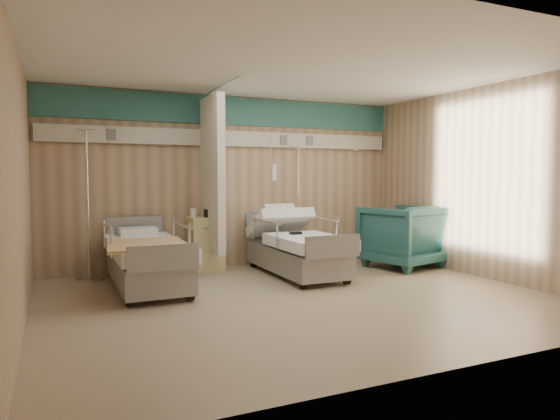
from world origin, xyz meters
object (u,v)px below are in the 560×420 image
(iv_stand_right, at_px, (298,239))
(bed_right, at_px, (296,254))
(bed_left, at_px, (147,265))
(bedside_cabinet, at_px, (206,244))
(visitor_armchair, at_px, (402,236))
(iv_stand_left, at_px, (89,250))

(iv_stand_right, bearing_deg, bed_right, -117.79)
(bed_left, bearing_deg, bed_right, 0.00)
(iv_stand_right, bearing_deg, bedside_cabinet, -178.31)
(visitor_armchair, height_order, iv_stand_left, iv_stand_left)
(bed_right, height_order, iv_stand_right, iv_stand_right)
(bed_right, xyz_separation_m, bed_left, (-2.20, 0.00, 0.00))
(bed_right, height_order, bedside_cabinet, bedside_cabinet)
(bed_left, distance_m, iv_stand_right, 2.86)
(bed_right, bearing_deg, bedside_cabinet, 141.95)
(visitor_armchair, relative_size, iv_stand_right, 0.57)
(bedside_cabinet, relative_size, visitor_armchair, 0.76)
(bedside_cabinet, height_order, iv_stand_right, iv_stand_right)
(bed_right, distance_m, iv_stand_left, 3.00)
(bed_left, relative_size, iv_stand_left, 1.00)
(iv_stand_right, height_order, iv_stand_left, iv_stand_left)
(bed_right, bearing_deg, iv_stand_right, 62.21)
(visitor_armchair, bearing_deg, bed_right, -17.45)
(bed_right, relative_size, iv_stand_right, 1.09)
(iv_stand_left, bearing_deg, iv_stand_right, 1.38)
(visitor_armchair, bearing_deg, iv_stand_right, -52.00)
(bed_right, height_order, bed_left, same)
(visitor_armchair, bearing_deg, bed_left, -15.07)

